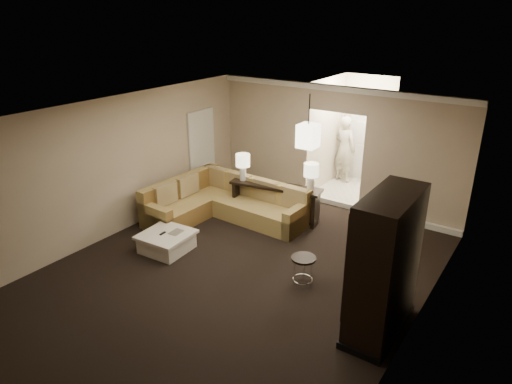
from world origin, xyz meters
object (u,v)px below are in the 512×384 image
Objects in this scene: coffee_table at (167,241)px; armoire at (384,268)px; sectional_sofa at (224,203)px; person at (345,145)px; drink_table at (303,265)px; console_table at (275,199)px.

coffee_table is 4.27m from armoire.
person is at bearing 74.54° from sectional_sofa.
armoire is 1.64m from drink_table.
armoire is 1.08× the size of person.
person is at bearing 119.18° from armoire.
person is (1.17, 5.48, 0.79)m from coffee_table.
coffee_table is 0.49× the size of person.
console_table is (0.94, 0.64, 0.12)m from sectional_sofa.
coffee_table is (-0.00, -1.77, -0.16)m from sectional_sofa.
coffee_table is 2.61m from console_table.
armoire is at bearing 132.28° from person.
console_table is 4.04m from armoire.
drink_table is (1.79, -1.96, -0.10)m from console_table.
armoire is (3.25, -2.34, 0.55)m from console_table.
coffee_table is 2.78m from drink_table.
console_table is at bearing 98.83° from person.
armoire is 4.08× the size of drink_table.
console_table is (0.94, 2.42, 0.28)m from coffee_table.
drink_table is (2.73, -1.32, 0.03)m from sectional_sofa.
sectional_sofa is at bearing 157.91° from armoire.
coffee_table is 1.84× the size of drink_table.
drink_table is at bearing 9.49° from coffee_table.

